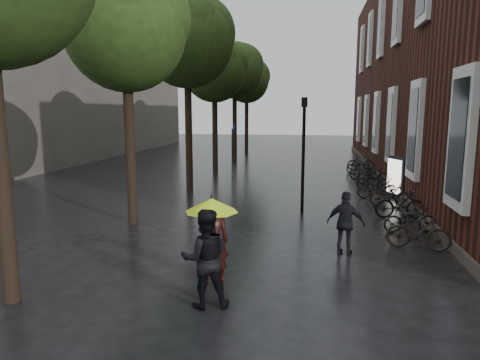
% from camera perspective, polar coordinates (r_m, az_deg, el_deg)
% --- Properties ---
extents(ground, '(120.00, 120.00, 0.00)m').
position_cam_1_polar(ground, '(7.30, -5.89, -21.32)').
color(ground, black).
extents(brick_building, '(10.20, 33.20, 12.00)m').
position_cam_1_polar(brick_building, '(27.05, 29.27, 12.96)').
color(brick_building, '#38160F').
rests_on(brick_building, ground).
extents(bg_building, '(16.00, 30.00, 14.00)m').
position_cam_1_polar(bg_building, '(41.63, -25.82, 12.90)').
color(bg_building, '#47423D').
rests_on(bg_building, ground).
extents(street_trees, '(4.33, 34.03, 8.91)m').
position_cam_1_polar(street_trees, '(22.84, -5.12, 15.84)').
color(street_trees, black).
rests_on(street_trees, ground).
extents(person_burgundy, '(0.79, 0.68, 1.84)m').
position_cam_1_polar(person_burgundy, '(9.28, -3.53, -8.24)').
color(person_burgundy, black).
rests_on(person_burgundy, ground).
extents(person_black, '(1.11, 0.97, 1.91)m').
position_cam_1_polar(person_black, '(8.21, -4.67, -10.37)').
color(person_black, black).
rests_on(person_black, ground).
extents(lime_umbrella, '(1.06, 1.06, 1.57)m').
position_cam_1_polar(lime_umbrella, '(8.38, -3.81, -3.35)').
color(lime_umbrella, black).
rests_on(lime_umbrella, ground).
extents(pedestrian_walking, '(1.05, 0.66, 1.67)m').
position_cam_1_polar(pedestrian_walking, '(11.40, 13.91, -5.63)').
color(pedestrian_walking, black).
rests_on(pedestrian_walking, ground).
extents(parked_bicycles, '(2.07, 16.59, 1.04)m').
position_cam_1_polar(parked_bicycles, '(20.19, 17.86, -0.40)').
color(parked_bicycles, black).
rests_on(parked_bicycles, ground).
extents(ad_lightbox, '(0.27, 1.17, 1.77)m').
position_cam_1_polar(ad_lightbox, '(19.35, 20.22, 0.32)').
color(ad_lightbox, black).
rests_on(ad_lightbox, ground).
extents(lamp_post, '(0.21, 0.21, 4.17)m').
position_cam_1_polar(lamp_post, '(15.59, 8.47, 4.83)').
color(lamp_post, black).
rests_on(lamp_post, ground).
extents(cycle_sign, '(0.16, 0.54, 2.96)m').
position_cam_1_polar(cycle_sign, '(24.08, -0.94, 5.10)').
color(cycle_sign, '#262628').
rests_on(cycle_sign, ground).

